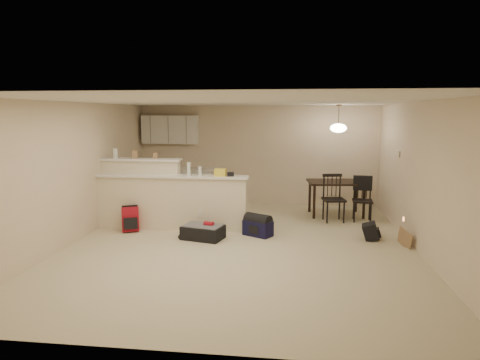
% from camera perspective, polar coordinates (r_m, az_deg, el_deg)
% --- Properties ---
extents(room, '(7.00, 7.02, 2.50)m').
position_cam_1_polar(room, '(7.37, 0.11, 0.69)').
color(room, beige).
rests_on(room, ground).
extents(breakfast_bar, '(3.08, 0.58, 1.39)m').
position_cam_1_polar(breakfast_bar, '(8.80, -10.56, -2.36)').
color(breakfast_bar, beige).
rests_on(breakfast_bar, ground).
extents(upper_cabinets, '(1.40, 0.34, 0.70)m').
position_cam_1_polar(upper_cabinets, '(11.01, -9.29, 6.66)').
color(upper_cabinets, white).
rests_on(upper_cabinets, room).
extents(kitchen_counter, '(1.80, 0.60, 0.90)m').
position_cam_1_polar(kitchen_counter, '(10.98, -8.29, -0.93)').
color(kitchen_counter, white).
rests_on(kitchen_counter, ground).
extents(thermostat, '(0.02, 0.12, 0.12)m').
position_cam_1_polar(thermostat, '(9.08, 20.43, 3.26)').
color(thermostat, beige).
rests_on(thermostat, room).
extents(jar, '(0.10, 0.10, 0.20)m').
position_cam_1_polar(jar, '(9.15, -16.30, 3.43)').
color(jar, silver).
rests_on(jar, breakfast_bar).
extents(cereal_box, '(0.10, 0.07, 0.16)m').
position_cam_1_polar(cereal_box, '(8.99, -13.82, 3.32)').
color(cereal_box, '#9E7852').
rests_on(cereal_box, breakfast_bar).
extents(small_box, '(0.08, 0.06, 0.12)m').
position_cam_1_polar(small_box, '(8.85, -11.22, 3.19)').
color(small_box, '#9E7852').
rests_on(small_box, breakfast_bar).
extents(bottle_a, '(0.07, 0.07, 0.26)m').
position_cam_1_polar(bottle_a, '(8.46, -6.86, 1.48)').
color(bottle_a, silver).
rests_on(bottle_a, breakfast_bar).
extents(bottle_b, '(0.06, 0.06, 0.18)m').
position_cam_1_polar(bottle_b, '(8.42, -5.37, 1.19)').
color(bottle_b, silver).
rests_on(bottle_b, breakfast_bar).
extents(bag_lump, '(0.22, 0.18, 0.14)m').
position_cam_1_polar(bag_lump, '(8.34, -2.64, 1.01)').
color(bag_lump, '#9E7852').
rests_on(bag_lump, breakfast_bar).
extents(pouch, '(0.12, 0.10, 0.08)m').
position_cam_1_polar(pouch, '(8.31, -1.26, 0.78)').
color(pouch, '#9E7852').
rests_on(pouch, breakfast_bar).
extents(dining_table, '(1.34, 0.97, 0.79)m').
position_cam_1_polar(dining_table, '(9.91, 12.72, -0.70)').
color(dining_table, black).
rests_on(dining_table, ground).
extents(pendant_lamp, '(0.36, 0.36, 0.62)m').
position_cam_1_polar(pendant_lamp, '(9.79, 12.98, 6.82)').
color(pendant_lamp, brown).
rests_on(pendant_lamp, room).
extents(dining_chair_near, '(0.51, 0.49, 1.01)m').
position_cam_1_polar(dining_chair_near, '(9.36, 12.40, -2.40)').
color(dining_chair_near, black).
rests_on(dining_chair_near, ground).
extents(dining_chair_far, '(0.45, 0.43, 0.95)m').
position_cam_1_polar(dining_chair_far, '(9.53, 16.02, -2.53)').
color(dining_chair_far, black).
rests_on(dining_chair_far, ground).
extents(suitcase, '(0.82, 0.64, 0.25)m').
position_cam_1_polar(suitcase, '(7.99, -4.95, -6.96)').
color(suitcase, black).
rests_on(suitcase, ground).
extents(red_backpack, '(0.38, 0.31, 0.48)m').
position_cam_1_polar(red_backpack, '(8.71, -14.42, -5.09)').
color(red_backpack, maroon).
rests_on(red_backpack, ground).
extents(navy_duffel, '(0.61, 0.52, 0.29)m').
position_cam_1_polar(navy_duffel, '(8.17, 2.40, -6.43)').
color(navy_duffel, '#101033').
rests_on(navy_duffel, ground).
extents(black_daypack, '(0.29, 0.37, 0.30)m').
position_cam_1_polar(black_daypack, '(8.27, 17.01, -6.59)').
color(black_daypack, black).
rests_on(black_daypack, ground).
extents(cardboard_sheet, '(0.14, 0.37, 0.29)m').
position_cam_1_polar(cardboard_sheet, '(8.03, 21.13, -7.29)').
color(cardboard_sheet, '#9E7852').
rests_on(cardboard_sheet, ground).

